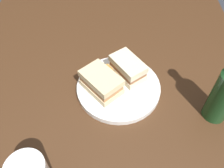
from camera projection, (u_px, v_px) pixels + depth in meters
The scene contains 10 objects.
dining_table at pixel (107, 144), 1.04m from camera, with size 1.13×0.98×0.75m, color #422816.
plate at pixel (119, 87), 0.74m from camera, with size 0.26×0.26×0.02m, color white.
sandwich_half_left at pixel (128, 68), 0.74m from camera, with size 0.13×0.12×0.06m.
sandwich_half_right at pixel (101, 82), 0.71m from camera, with size 0.14×0.14×0.06m.
potato_wedge_front at pixel (109, 73), 0.76m from camera, with size 0.05×0.02×0.02m, color #AD702D.
potato_wedge_middle at pixel (110, 71), 0.76m from camera, with size 0.04×0.02×0.02m, color #B77F33.
potato_wedge_back at pixel (118, 71), 0.77m from camera, with size 0.05×0.02×0.02m, color #B77F33.
potato_wedge_left_edge at pixel (97, 75), 0.75m from camera, with size 0.05×0.02×0.02m, color gold.
potato_wedge_right_edge at pixel (120, 72), 0.76m from camera, with size 0.05×0.02×0.02m, color #AD702D.
potato_wedge_stray at pixel (99, 69), 0.77m from camera, with size 0.06×0.02×0.02m, color gold.
Camera 1 is at (-0.46, -0.03, 1.34)m, focal length 38.40 mm.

